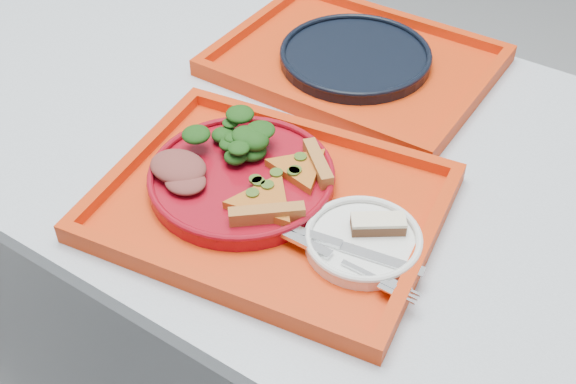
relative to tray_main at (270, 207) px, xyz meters
The scene contains 14 objects.
ground 0.80m from the tray_main, 138.86° to the left, with size 10.00×10.00×0.00m, color #96999E.
table 0.26m from the tray_main, 138.86° to the left, with size 1.60×0.80×0.75m.
tray_main is the anchor object (origin of this frame).
tray_far 0.38m from the tray_main, 102.20° to the left, with size 0.45×0.35×0.01m, color red.
dinner_plate 0.06m from the tray_main, 169.70° to the left, with size 0.26×0.26×0.02m, color maroon.
side_plate 0.15m from the tray_main, ahead, with size 0.15×0.15×0.01m, color white.
navy_plate 0.38m from the tray_main, 102.20° to the left, with size 0.26×0.26×0.02m, color black.
pizza_slice_a 0.04m from the tray_main, 72.41° to the right, with size 0.11×0.10×0.02m, color orange, non-canonical shape.
pizza_slice_b 0.07m from the tray_main, 81.37° to the left, with size 0.10×0.09×0.02m, color orange, non-canonical shape.
salad_heap 0.12m from the tray_main, 151.35° to the left, with size 0.10×0.09×0.05m, color black.
meat_portion 0.14m from the tray_main, 164.32° to the right, with size 0.08×0.07×0.03m, color brown.
dessert_bar 0.16m from the tray_main, ahead, with size 0.07×0.06×0.02m.
knife 0.15m from the tray_main, 10.07° to the right, with size 0.18×0.02×0.01m, color silver.
fork 0.15m from the tray_main, 19.70° to the right, with size 0.18×0.02×0.01m, color silver.
Camera 1 is at (0.61, -0.75, 1.44)m, focal length 45.00 mm.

